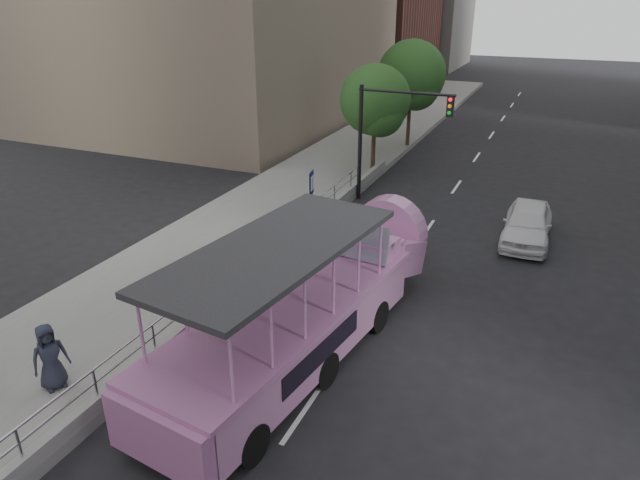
% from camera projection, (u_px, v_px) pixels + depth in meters
% --- Properties ---
extents(ground, '(160.00, 160.00, 0.00)m').
position_uv_depth(ground, '(301.00, 356.00, 15.19)').
color(ground, black).
extents(sidewalk, '(5.50, 80.00, 0.30)m').
position_uv_depth(sidewalk, '(280.00, 203.00, 25.63)').
color(sidewalk, gray).
rests_on(sidewalk, ground).
extents(kerb_wall, '(0.24, 30.00, 0.36)m').
position_uv_depth(kerb_wall, '(238.00, 286.00, 17.82)').
color(kerb_wall, '#B0B0AA').
rests_on(kerb_wall, sidewalk).
extents(guardrail, '(0.07, 22.00, 0.71)m').
position_uv_depth(guardrail, '(236.00, 267.00, 17.55)').
color(guardrail, silver).
rests_on(guardrail, kerb_wall).
extents(duck_boat, '(4.05, 11.09, 3.60)m').
position_uv_depth(duck_boat, '(311.00, 304.00, 15.07)').
color(duck_boat, black).
rests_on(duck_boat, ground).
extents(car, '(1.81, 4.34, 1.47)m').
position_uv_depth(car, '(527.00, 224.00, 21.87)').
color(car, white).
rests_on(car, ground).
extents(pedestrian_far, '(0.84, 0.97, 1.68)m').
position_uv_depth(pedestrian_far, '(50.00, 357.00, 13.24)').
color(pedestrian_far, '#252837').
rests_on(pedestrian_far, sidewalk).
extents(parking_sign, '(0.14, 0.62, 2.78)m').
position_uv_depth(parking_sign, '(312.00, 198.00, 21.59)').
color(parking_sign, '#232326').
rests_on(parking_sign, ground).
extents(traffic_signal, '(4.20, 0.32, 5.20)m').
position_uv_depth(traffic_signal, '(386.00, 126.00, 24.90)').
color(traffic_signal, '#232326').
rests_on(traffic_signal, ground).
extents(street_tree_near, '(3.52, 3.52, 5.72)m').
position_uv_depth(street_tree_near, '(376.00, 103.00, 28.24)').
color(street_tree_near, '#3B261B').
rests_on(street_tree_near, ground).
extents(street_tree_far, '(3.97, 3.97, 6.45)m').
position_uv_depth(street_tree_far, '(413.00, 78.00, 33.01)').
color(street_tree_far, '#3B261B').
rests_on(street_tree_far, ground).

